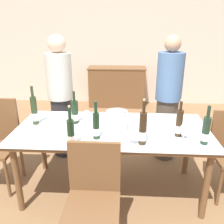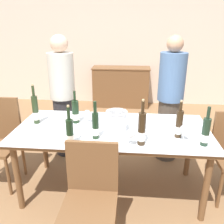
{
  "view_description": "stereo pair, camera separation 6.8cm",
  "coord_description": "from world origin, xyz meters",
  "px_view_note": "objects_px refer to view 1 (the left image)",
  "views": [
    {
      "loc": [
        0.13,
        -2.19,
        1.76
      ],
      "look_at": [
        0.0,
        0.0,
        0.93
      ],
      "focal_mm": 38.0,
      "sensor_mm": 36.0,
      "label": 1
    },
    {
      "loc": [
        0.2,
        -2.19,
        1.76
      ],
      "look_at": [
        0.0,
        0.0,
        0.93
      ],
      "focal_mm": 38.0,
      "sensor_mm": 36.0,
      "label": 2
    }
  ],
  "objects_px": {
    "wine_bottle_3": "(34,111)",
    "wine_bottle_1": "(75,113)",
    "wine_bottle_2": "(71,133)",
    "wine_glass_2": "(87,114)",
    "chair_near_front": "(93,192)",
    "wine_glass_1": "(132,134)",
    "dining_table": "(112,134)",
    "person_host": "(61,98)",
    "ice_bucket": "(117,121)",
    "wine_bottle_5": "(206,131)",
    "wine_bottle_6": "(143,129)",
    "person_guest_left": "(168,101)",
    "sideboard_cabinet": "(117,87)",
    "wine_bottle_4": "(96,126)",
    "wine_glass_3": "(180,117)",
    "wine_bottle_0": "(179,124)",
    "wine_glass_0": "(185,129)"
  },
  "relations": [
    {
      "from": "chair_near_front",
      "to": "wine_glass_1",
      "type": "bearing_deg",
      "value": 49.57
    },
    {
      "from": "wine_bottle_2",
      "to": "wine_glass_2",
      "type": "relative_size",
      "value": 2.57
    },
    {
      "from": "wine_bottle_6",
      "to": "person_guest_left",
      "type": "xyz_separation_m",
      "value": [
        0.39,
        1.07,
        -0.08
      ]
    },
    {
      "from": "wine_bottle_6",
      "to": "wine_glass_1",
      "type": "height_order",
      "value": "wine_bottle_6"
    },
    {
      "from": "wine_glass_2",
      "to": "ice_bucket",
      "type": "bearing_deg",
      "value": -28.03
    },
    {
      "from": "person_guest_left",
      "to": "ice_bucket",
      "type": "bearing_deg",
      "value": -128.04
    },
    {
      "from": "ice_bucket",
      "to": "wine_glass_1",
      "type": "height_order",
      "value": "ice_bucket"
    },
    {
      "from": "wine_bottle_6",
      "to": "wine_glass_3",
      "type": "xyz_separation_m",
      "value": [
        0.41,
        0.44,
        -0.05
      ]
    },
    {
      "from": "ice_bucket",
      "to": "wine_bottle_0",
      "type": "bearing_deg",
      "value": -8.38
    },
    {
      "from": "ice_bucket",
      "to": "wine_bottle_2",
      "type": "bearing_deg",
      "value": -139.08
    },
    {
      "from": "wine_bottle_0",
      "to": "wine_glass_2",
      "type": "bearing_deg",
      "value": 164.12
    },
    {
      "from": "person_guest_left",
      "to": "chair_near_front",
      "type": "bearing_deg",
      "value": -118.52
    },
    {
      "from": "person_host",
      "to": "chair_near_front",
      "type": "bearing_deg",
      "value": -66.91
    },
    {
      "from": "ice_bucket",
      "to": "wine_glass_2",
      "type": "distance_m",
      "value": 0.37
    },
    {
      "from": "dining_table",
      "to": "wine_glass_1",
      "type": "xyz_separation_m",
      "value": [
        0.2,
        -0.33,
        0.17
      ]
    },
    {
      "from": "dining_table",
      "to": "wine_glass_2",
      "type": "distance_m",
      "value": 0.35
    },
    {
      "from": "wine_bottle_1",
      "to": "wine_glass_1",
      "type": "bearing_deg",
      "value": -37.21
    },
    {
      "from": "wine_bottle_6",
      "to": "wine_glass_1",
      "type": "bearing_deg",
      "value": -166.36
    },
    {
      "from": "sideboard_cabinet",
      "to": "wine_bottle_4",
      "type": "xyz_separation_m",
      "value": [
        -0.07,
        -3.12,
        0.45
      ]
    },
    {
      "from": "dining_table",
      "to": "person_host",
      "type": "bearing_deg",
      "value": 133.66
    },
    {
      "from": "wine_bottle_1",
      "to": "sideboard_cabinet",
      "type": "bearing_deg",
      "value": 83.07
    },
    {
      "from": "wine_bottle_3",
      "to": "wine_bottle_1",
      "type": "bearing_deg",
      "value": 7.29
    },
    {
      "from": "ice_bucket",
      "to": "wine_bottle_5",
      "type": "distance_m",
      "value": 0.82
    },
    {
      "from": "dining_table",
      "to": "person_guest_left",
      "type": "height_order",
      "value": "person_guest_left"
    },
    {
      "from": "wine_glass_1",
      "to": "wine_bottle_2",
      "type": "bearing_deg",
      "value": -175.14
    },
    {
      "from": "dining_table",
      "to": "wine_bottle_4",
      "type": "bearing_deg",
      "value": -120.5
    },
    {
      "from": "chair_near_front",
      "to": "wine_bottle_1",
      "type": "bearing_deg",
      "value": 109.99
    },
    {
      "from": "wine_bottle_6",
      "to": "wine_bottle_3",
      "type": "bearing_deg",
      "value": 161.06
    },
    {
      "from": "wine_bottle_6",
      "to": "wine_glass_2",
      "type": "relative_size",
      "value": 2.9
    },
    {
      "from": "wine_glass_0",
      "to": "wine_glass_1",
      "type": "xyz_separation_m",
      "value": [
        -0.48,
        -0.13,
        -0.0
      ]
    },
    {
      "from": "wine_bottle_3",
      "to": "wine_bottle_4",
      "type": "relative_size",
      "value": 1.19
    },
    {
      "from": "wine_bottle_1",
      "to": "wine_bottle_2",
      "type": "xyz_separation_m",
      "value": [
        0.07,
        -0.5,
        0.0
      ]
    },
    {
      "from": "sideboard_cabinet",
      "to": "dining_table",
      "type": "relative_size",
      "value": 0.63
    },
    {
      "from": "sideboard_cabinet",
      "to": "wine_bottle_6",
      "type": "height_order",
      "value": "wine_bottle_6"
    },
    {
      "from": "wine_bottle_1",
      "to": "wine_bottle_2",
      "type": "relative_size",
      "value": 0.95
    },
    {
      "from": "sideboard_cabinet",
      "to": "wine_bottle_1",
      "type": "distance_m",
      "value": 2.83
    },
    {
      "from": "wine_bottle_2",
      "to": "wine_glass_0",
      "type": "bearing_deg",
      "value": 9.77
    },
    {
      "from": "dining_table",
      "to": "wine_glass_0",
      "type": "relative_size",
      "value": 12.69
    },
    {
      "from": "wine_bottle_2",
      "to": "wine_bottle_6",
      "type": "distance_m",
      "value": 0.62
    },
    {
      "from": "sideboard_cabinet",
      "to": "wine_bottle_4",
      "type": "height_order",
      "value": "wine_bottle_4"
    },
    {
      "from": "sideboard_cabinet",
      "to": "wine_glass_3",
      "type": "height_order",
      "value": "wine_glass_3"
    },
    {
      "from": "person_guest_left",
      "to": "wine_glass_2",
      "type": "bearing_deg",
      "value": -146.46
    },
    {
      "from": "wine_bottle_1",
      "to": "wine_bottle_5",
      "type": "relative_size",
      "value": 0.98
    },
    {
      "from": "sideboard_cabinet",
      "to": "dining_table",
      "type": "height_order",
      "value": "sideboard_cabinet"
    },
    {
      "from": "wine_bottle_6",
      "to": "wine_glass_1",
      "type": "relative_size",
      "value": 2.73
    },
    {
      "from": "chair_near_front",
      "to": "person_guest_left",
      "type": "xyz_separation_m",
      "value": [
        0.79,
        1.45,
        0.3
      ]
    },
    {
      "from": "wine_bottle_1",
      "to": "person_host",
      "type": "xyz_separation_m",
      "value": [
        -0.32,
        0.63,
        -0.05
      ]
    },
    {
      "from": "wine_bottle_2",
      "to": "wine_glass_3",
      "type": "distance_m",
      "value": 1.15
    },
    {
      "from": "wine_bottle_5",
      "to": "wine_bottle_6",
      "type": "distance_m",
      "value": 0.55
    },
    {
      "from": "wine_glass_2",
      "to": "person_guest_left",
      "type": "bearing_deg",
      "value": 33.54
    }
  ]
}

